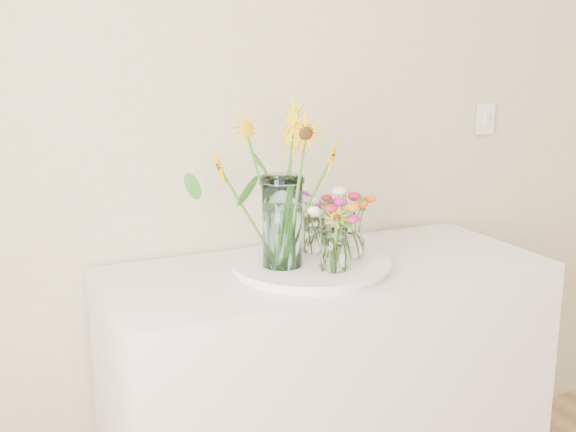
# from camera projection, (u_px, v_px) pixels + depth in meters

# --- Properties ---
(counter) EXTENTS (1.40, 0.60, 0.90)m
(counter) POSITION_uv_depth(u_px,v_px,m) (326.00, 395.00, 2.39)
(counter) COLOR white
(counter) RESTS_ON ground_plane
(tray) EXTENTS (0.47, 0.47, 0.02)m
(tray) POSITION_uv_depth(u_px,v_px,m) (311.00, 267.00, 2.23)
(tray) COLOR white
(tray) RESTS_ON counter
(mason_jar) EXTENTS (0.13, 0.13, 0.28)m
(mason_jar) POSITION_uv_depth(u_px,v_px,m) (282.00, 222.00, 2.15)
(mason_jar) COLOR #A9DFE1
(mason_jar) RESTS_ON tray
(sunflower_bouquet) EXTENTS (0.66, 0.66, 0.50)m
(sunflower_bouquet) POSITION_uv_depth(u_px,v_px,m) (282.00, 186.00, 2.13)
(sunflower_bouquet) COLOR #FFB805
(sunflower_bouquet) RESTS_ON tray
(small_vase_a) EXTENTS (0.10, 0.10, 0.14)m
(small_vase_a) POSITION_uv_depth(u_px,v_px,m) (334.00, 249.00, 2.13)
(small_vase_a) COLOR white
(small_vase_a) RESTS_ON tray
(wildflower_posy_a) EXTENTS (0.21, 0.21, 0.23)m
(wildflower_posy_a) POSITION_uv_depth(u_px,v_px,m) (334.00, 235.00, 2.12)
(wildflower_posy_a) COLOR orange
(wildflower_posy_a) RESTS_ON tray
(small_vase_b) EXTENTS (0.11, 0.11, 0.15)m
(small_vase_b) POSITION_uv_depth(u_px,v_px,m) (349.00, 236.00, 2.26)
(small_vase_b) COLOR white
(small_vase_b) RESTS_ON tray
(wildflower_posy_b) EXTENTS (0.21, 0.21, 0.24)m
(wildflower_posy_b) POSITION_uv_depth(u_px,v_px,m) (350.00, 222.00, 2.25)
(wildflower_posy_b) COLOR orange
(wildflower_posy_b) RESTS_ON tray
(small_vase_c) EXTENTS (0.08, 0.08, 0.12)m
(small_vase_c) POSITION_uv_depth(u_px,v_px,m) (314.00, 235.00, 2.32)
(small_vase_c) COLOR white
(small_vase_c) RESTS_ON tray
(wildflower_posy_c) EXTENTS (0.19, 0.19, 0.21)m
(wildflower_posy_c) POSITION_uv_depth(u_px,v_px,m) (314.00, 222.00, 2.30)
(wildflower_posy_c) COLOR orange
(wildflower_posy_c) RESTS_ON tray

